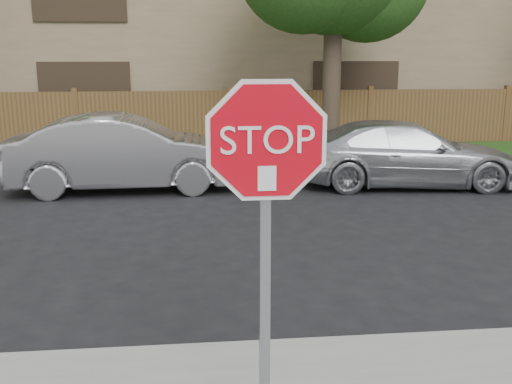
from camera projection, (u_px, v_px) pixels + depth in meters
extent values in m
plane|color=black|center=(297.00, 348.00, 5.50)|extent=(90.00, 90.00, 0.00)
cube|color=gray|center=(235.00, 169.00, 13.37)|extent=(70.00, 0.30, 0.15)
cube|color=#1E4714|center=(231.00, 157.00, 14.97)|extent=(70.00, 3.00, 0.12)
cube|color=brown|center=(227.00, 120.00, 16.34)|extent=(70.00, 0.12, 1.60)
cube|color=#8B7856|center=(217.00, 41.00, 21.25)|extent=(34.00, 8.00, 6.00)
cylinder|color=#382B21|center=(332.00, 80.00, 14.68)|extent=(0.44, 0.44, 3.92)
cube|color=gray|center=(265.00, 281.00, 3.77)|extent=(0.06, 0.06, 2.30)
cylinder|color=white|center=(267.00, 141.00, 3.50)|extent=(1.01, 0.02, 1.01)
cylinder|color=red|center=(267.00, 141.00, 3.49)|extent=(0.93, 0.02, 0.93)
cube|color=white|center=(267.00, 178.00, 3.53)|extent=(0.11, 0.00, 0.15)
imported|color=#A9A8AD|center=(125.00, 153.00, 11.55)|extent=(4.49, 1.69, 1.47)
imported|color=silver|center=(405.00, 154.00, 11.99)|extent=(4.59, 2.21, 1.29)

